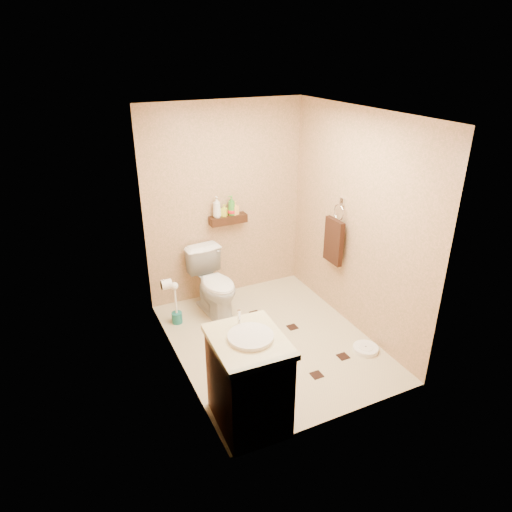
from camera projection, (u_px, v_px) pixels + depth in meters
ground at (271, 341)px, 4.98m from camera, size 2.50×2.50×0.00m
wall_back at (225, 203)px, 5.50m from camera, size 2.00×0.04×2.40m
wall_front at (348, 297)px, 3.45m from camera, size 2.00×0.04×2.40m
wall_left at (174, 258)px, 4.08m from camera, size 0.04×2.50×2.40m
wall_right at (356, 224)px, 4.86m from camera, size 0.04×2.50×2.40m
ceiling at (275, 113)px, 3.97m from camera, size 2.00×2.50×0.02m
wall_shelf at (228, 219)px, 5.51m from camera, size 0.46×0.14×0.10m
floor_accents at (278, 341)px, 4.97m from camera, size 1.13×1.39×0.01m
toilet at (215, 283)px, 5.37m from camera, size 0.50×0.79×0.76m
vanity at (249, 380)px, 3.74m from camera, size 0.59×0.71×0.97m
bathroom_scale at (366, 349)px, 4.80m from camera, size 0.33×0.33×0.05m
toilet_brush at (176, 309)px, 5.23m from camera, size 0.12×0.12×0.53m
towel_ring at (334, 239)px, 5.14m from camera, size 0.12×0.30×0.76m
toilet_paper at (166, 284)px, 4.89m from camera, size 0.12×0.11×0.12m
bottle_a at (217, 207)px, 5.38m from camera, size 0.11×0.11×0.26m
bottle_b at (224, 210)px, 5.44m from camera, size 0.09×0.09×0.14m
bottle_c at (232, 210)px, 5.48m from camera, size 0.14×0.14×0.13m
bottle_d at (232, 205)px, 5.45m from camera, size 0.11×0.11×0.24m
bottle_e at (235, 208)px, 5.49m from camera, size 0.10×0.10×0.16m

